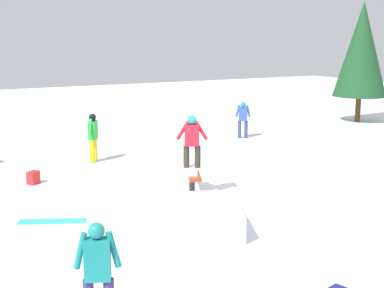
{
  "coord_description": "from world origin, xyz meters",
  "views": [
    {
      "loc": [
        -10.89,
        5.88,
        3.83
      ],
      "look_at": [
        0.0,
        0.0,
        1.33
      ],
      "focal_mm": 50.0,
      "sensor_mm": 36.0,
      "label": 1
    }
  ],
  "objects_px": {
    "backpack_on_snow": "(33,178)",
    "pine_tree_near": "(362,50)",
    "main_rider_on_rail": "(192,143)",
    "bystander_green": "(93,135)",
    "bystander_blue": "(243,118)",
    "bystander_teal": "(98,271)",
    "loose_snowboard_cyan": "(52,221)",
    "rail_feature": "(192,174)"
  },
  "relations": [
    {
      "from": "loose_snowboard_cyan",
      "to": "pine_tree_near",
      "type": "xyz_separation_m",
      "value": [
        6.78,
        -15.57,
        3.23
      ]
    },
    {
      "from": "bystander_blue",
      "to": "pine_tree_near",
      "type": "bearing_deg",
      "value": 37.94
    },
    {
      "from": "bystander_blue",
      "to": "backpack_on_snow",
      "type": "distance_m",
      "value": 8.96
    },
    {
      "from": "loose_snowboard_cyan",
      "to": "pine_tree_near",
      "type": "height_order",
      "value": "pine_tree_near"
    },
    {
      "from": "bystander_teal",
      "to": "main_rider_on_rail",
      "type": "bearing_deg",
      "value": 72.38
    },
    {
      "from": "main_rider_on_rail",
      "to": "pine_tree_near",
      "type": "relative_size",
      "value": 0.27
    },
    {
      "from": "pine_tree_near",
      "to": "backpack_on_snow",
      "type": "bearing_deg",
      "value": 103.27
    },
    {
      "from": "backpack_on_snow",
      "to": "pine_tree_near",
      "type": "relative_size",
      "value": 0.06
    },
    {
      "from": "loose_snowboard_cyan",
      "to": "pine_tree_near",
      "type": "relative_size",
      "value": 0.26
    },
    {
      "from": "bystander_green",
      "to": "backpack_on_snow",
      "type": "xyz_separation_m",
      "value": [
        -1.69,
        2.21,
        -0.68
      ]
    },
    {
      "from": "rail_feature",
      "to": "loose_snowboard_cyan",
      "type": "xyz_separation_m",
      "value": [
        -0.09,
        3.4,
        -0.59
      ]
    },
    {
      "from": "bystander_green",
      "to": "pine_tree_near",
      "type": "distance_m",
      "value": 13.42
    },
    {
      "from": "bystander_teal",
      "to": "loose_snowboard_cyan",
      "type": "xyz_separation_m",
      "value": [
        4.51,
        -0.48,
        -0.83
      ]
    },
    {
      "from": "loose_snowboard_cyan",
      "to": "main_rider_on_rail",
      "type": "bearing_deg",
      "value": -153.51
    },
    {
      "from": "loose_snowboard_cyan",
      "to": "pine_tree_near",
      "type": "bearing_deg",
      "value": -131.51
    },
    {
      "from": "backpack_on_snow",
      "to": "pine_tree_near",
      "type": "xyz_separation_m",
      "value": [
        3.6,
        -15.27,
        3.08
      ]
    },
    {
      "from": "bystander_blue",
      "to": "backpack_on_snow",
      "type": "relative_size",
      "value": 4.08
    },
    {
      "from": "main_rider_on_rail",
      "to": "bystander_blue",
      "type": "xyz_separation_m",
      "value": [
        5.9,
        -5.39,
        -0.58
      ]
    },
    {
      "from": "bystander_teal",
      "to": "bystander_blue",
      "type": "distance_m",
      "value": 14.01
    },
    {
      "from": "bystander_green",
      "to": "bystander_blue",
      "type": "height_order",
      "value": "bystander_green"
    },
    {
      "from": "loose_snowboard_cyan",
      "to": "bystander_blue",
      "type": "bearing_deg",
      "value": -120.78
    },
    {
      "from": "bystander_green",
      "to": "main_rider_on_rail",
      "type": "bearing_deg",
      "value": 46.65
    },
    {
      "from": "loose_snowboard_cyan",
      "to": "pine_tree_near",
      "type": "distance_m",
      "value": 17.29
    },
    {
      "from": "bystander_blue",
      "to": "loose_snowboard_cyan",
      "type": "distance_m",
      "value": 10.66
    },
    {
      "from": "rail_feature",
      "to": "backpack_on_snow",
      "type": "height_order",
      "value": "rail_feature"
    },
    {
      "from": "bystander_green",
      "to": "pine_tree_near",
      "type": "relative_size",
      "value": 0.28
    },
    {
      "from": "bystander_teal",
      "to": "loose_snowboard_cyan",
      "type": "distance_m",
      "value": 4.61
    },
    {
      "from": "rail_feature",
      "to": "bystander_green",
      "type": "height_order",
      "value": "bystander_green"
    },
    {
      "from": "bystander_teal",
      "to": "backpack_on_snow",
      "type": "relative_size",
      "value": 4.39
    },
    {
      "from": "bystander_teal",
      "to": "pine_tree_near",
      "type": "bearing_deg",
      "value": 57.63
    },
    {
      "from": "bystander_teal",
      "to": "bystander_blue",
      "type": "bearing_deg",
      "value": 71.06
    },
    {
      "from": "main_rider_on_rail",
      "to": "loose_snowboard_cyan",
      "type": "bearing_deg",
      "value": 121.23
    },
    {
      "from": "rail_feature",
      "to": "main_rider_on_rail",
      "type": "xyz_separation_m",
      "value": [
        0.0,
        0.0,
        0.75
      ]
    },
    {
      "from": "bystander_green",
      "to": "backpack_on_snow",
      "type": "distance_m",
      "value": 2.86
    },
    {
      "from": "main_rider_on_rail",
      "to": "backpack_on_snow",
      "type": "distance_m",
      "value": 4.53
    },
    {
      "from": "bystander_teal",
      "to": "backpack_on_snow",
      "type": "height_order",
      "value": "bystander_teal"
    },
    {
      "from": "loose_snowboard_cyan",
      "to": "backpack_on_snow",
      "type": "bearing_deg",
      "value": -70.46
    },
    {
      "from": "backpack_on_snow",
      "to": "bystander_blue",
      "type": "bearing_deg",
      "value": -19.14
    },
    {
      "from": "bystander_blue",
      "to": "backpack_on_snow",
      "type": "bearing_deg",
      "value": -130.46
    },
    {
      "from": "backpack_on_snow",
      "to": "pine_tree_near",
      "type": "bearing_deg",
      "value": -24.17
    },
    {
      "from": "bystander_blue",
      "to": "pine_tree_near",
      "type": "distance_m",
      "value": 7.27
    },
    {
      "from": "bystander_teal",
      "to": "backpack_on_snow",
      "type": "distance_m",
      "value": 7.76
    }
  ]
}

